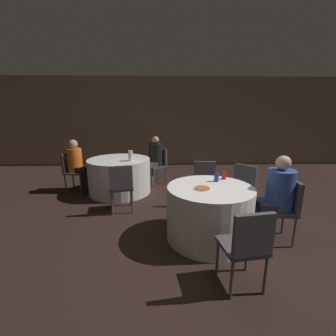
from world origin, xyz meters
TOP-DOWN VIEW (x-y plane):
  - ground_plane at (0.00, 0.00)m, footprint 16.00×16.00m
  - wall_back at (0.00, 4.72)m, footprint 16.00×0.06m
  - table_near at (-0.01, 0.14)m, footprint 1.16×1.16m
  - table_far at (-1.57, 2.04)m, footprint 1.32×1.32m
  - chair_near_northeast at (0.69, 0.84)m, footprint 0.57×0.57m
  - chair_near_south at (0.13, -0.84)m, footprint 0.45×0.46m
  - chair_near_east at (0.98, 0.04)m, footprint 0.44×0.44m
  - chair_near_north at (0.11, 1.12)m, footprint 0.44×0.45m
  - chair_far_west at (-2.63, 2.15)m, footprint 0.45×0.44m
  - chair_far_south at (-1.35, 0.99)m, footprint 0.47×0.48m
  - chair_far_northeast at (-0.72, 2.69)m, footprint 0.56×0.56m
  - person_orange_shirt at (-2.47, 2.13)m, footprint 0.49×0.33m
  - person_black_shirt at (-0.85, 2.60)m, footprint 0.47×0.45m
  - person_blue_shirt at (0.82, 0.05)m, footprint 0.51×0.37m
  - pizza_plate_near at (-0.13, 0.07)m, footprint 0.24×0.24m
  - soda_can_red at (0.27, 0.49)m, footprint 0.07×0.07m
  - soda_can_blue at (0.13, 0.38)m, footprint 0.07×0.07m
  - bottle_far at (-1.29, 1.84)m, footprint 0.09×0.09m

SIDE VIEW (x-z plane):
  - ground_plane at x=0.00m, z-range 0.00..0.00m
  - table_near at x=-0.01m, z-range 0.00..0.74m
  - table_far at x=-1.57m, z-range 0.00..0.74m
  - chair_near_northeast at x=0.69m, z-range 0.09..0.95m
  - chair_near_south at x=0.13m, z-range 0.09..0.95m
  - chair_near_east at x=0.98m, z-range 0.09..0.95m
  - chair_near_north at x=0.11m, z-range 0.09..0.95m
  - chair_far_west at x=-2.63m, z-range 0.09..0.95m
  - chair_far_south at x=-1.35m, z-range 0.09..0.95m
  - chair_far_northeast at x=-0.72m, z-range 0.09..0.95m
  - person_orange_shirt at x=-2.47m, z-range 0.00..1.14m
  - person_black_shirt at x=-0.85m, z-range 0.00..1.16m
  - person_blue_shirt at x=0.82m, z-range 0.01..1.19m
  - pizza_plate_near at x=-0.13m, z-range 0.74..0.76m
  - soda_can_red at x=0.27m, z-range 0.74..0.86m
  - soda_can_blue at x=0.13m, z-range 0.74..0.86m
  - bottle_far at x=-1.29m, z-range 0.74..0.95m
  - wall_back at x=0.00m, z-range 0.00..2.80m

